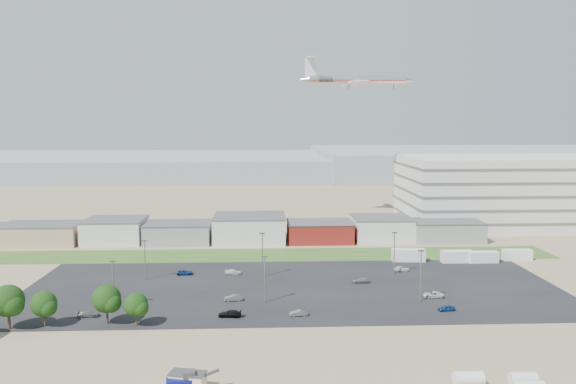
{
  "coord_description": "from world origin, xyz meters",
  "views": [
    {
      "loc": [
        -1.56,
        -102.86,
        36.78
      ],
      "look_at": [
        3.95,
        22.0,
        21.52
      ],
      "focal_mm": 35.0,
      "sensor_mm": 36.0,
      "label": 1
    }
  ],
  "objects": [
    {
      "name": "box_trailer_b",
      "position": [
        49.99,
        41.35,
        1.57
      ],
      "size": [
        8.41,
        2.79,
        3.13
      ],
      "primitive_type": null,
      "rotation": [
        0.0,
        0.0,
        0.02
      ],
      "color": "silver",
      "rests_on": "ground"
    },
    {
      "name": "box_trailer_a",
      "position": [
        37.34,
        43.17,
        1.65
      ],
      "size": [
        8.95,
        3.32,
        3.3
      ],
      "primitive_type": null,
      "rotation": [
        0.0,
        0.0,
        -0.07
      ],
      "color": "silver",
      "rests_on": "ground"
    },
    {
      "name": "box_trailer_c",
      "position": [
        56.89,
        40.9,
        1.47
      ],
      "size": [
        7.92,
        2.72,
        2.94
      ],
      "primitive_type": null,
      "rotation": [
        0.0,
        0.0,
        0.04
      ],
      "color": "silver",
      "rests_on": "ground"
    },
    {
      "name": "parked_car_2",
      "position": [
        34.48,
        2.82,
        0.57
      ],
      "size": [
        3.43,
        1.65,
        1.13
      ],
      "primitive_type": "imported",
      "rotation": [
        0.0,
        0.0,
        -1.47
      ],
      "color": "navy",
      "rests_on": "ground"
    },
    {
      "name": "parked_car_13",
      "position": [
        5.07,
        1.22,
        0.58
      ],
      "size": [
        3.6,
        1.53,
        1.15
      ],
      "primitive_type": "imported",
      "rotation": [
        0.0,
        0.0,
        -1.48
      ],
      "color": "#595B5E",
      "rests_on": "ground"
    },
    {
      "name": "tree_left",
      "position": [
        -47.48,
        -3.36,
        4.6
      ],
      "size": [
        6.14,
        6.14,
        9.2
      ],
      "primitive_type": null,
      "color": "black",
      "rests_on": "ground"
    },
    {
      "name": "lightpole_front_r",
      "position": [
        30.92,
        9.02,
        5.44
      ],
      "size": [
        1.28,
        0.53,
        10.87
      ],
      "primitive_type": null,
      "color": "slate",
      "rests_on": "ground"
    },
    {
      "name": "portable_shed",
      "position": [
        -12.22,
        -28.29,
        1.26
      ],
      "size": [
        5.49,
        3.71,
        2.53
      ],
      "primitive_type": null,
      "rotation": [
        0.0,
        0.0,
        -0.24
      ],
      "color": "beige",
      "rests_on": "ground"
    },
    {
      "name": "airliner",
      "position": [
        34.09,
        111.99,
        53.18
      ],
      "size": [
        45.02,
        31.02,
        13.18
      ],
      "primitive_type": null,
      "rotation": [
        0.0,
        0.0,
        0.01
      ],
      "color": "silver"
    },
    {
      "name": "parked_car_8",
      "position": [
        32.92,
        32.84,
        0.65
      ],
      "size": [
        3.92,
        1.82,
        1.3
      ],
      "primitive_type": "imported",
      "rotation": [
        0.0,
        0.0,
        1.65
      ],
      "color": "silver",
      "rests_on": "ground"
    },
    {
      "name": "lightpole_front_l",
      "position": [
        -31.63,
        7.28,
        4.88
      ],
      "size": [
        1.15,
        0.48,
        9.76
      ],
      "primitive_type": null,
      "color": "slate",
      "rests_on": "ground"
    },
    {
      "name": "parked_car_6",
      "position": [
        -9.06,
        31.81,
        0.59
      ],
      "size": [
        4.18,
        1.92,
        1.18
      ],
      "primitive_type": "imported",
      "rotation": [
        0.0,
        0.0,
        1.5
      ],
      "color": "silver",
      "rests_on": "ground"
    },
    {
      "name": "parked_car_10",
      "position": [
        -35.18,
        2.39,
        0.6
      ],
      "size": [
        4.24,
        1.94,
        1.2
      ],
      "primitive_type": "imported",
      "rotation": [
        0.0,
        0.0,
        1.63
      ],
      "color": "#595B5E",
      "rests_on": "ground"
    },
    {
      "name": "ground",
      "position": [
        0.0,
        0.0,
        0.0
      ],
      "size": [
        700.0,
        700.0,
        0.0
      ],
      "primitive_type": "plane",
      "color": "#887156",
      "rests_on": "ground"
    },
    {
      "name": "parking_garage",
      "position": [
        90.0,
        95.0,
        12.5
      ],
      "size": [
        80.0,
        40.0,
        25.0
      ],
      "primitive_type": "cube",
      "color": "silver",
      "rests_on": "ground"
    },
    {
      "name": "parked_car_4",
      "position": [
        -8.0,
        11.0,
        0.63
      ],
      "size": [
        3.93,
        1.66,
        1.26
      ],
      "primitive_type": "imported",
      "rotation": [
        0.0,
        0.0,
        -1.48
      ],
      "color": "#595B5E",
      "rests_on": "ground"
    },
    {
      "name": "parked_car_0",
      "position": [
        34.46,
        11.53,
        0.6
      ],
      "size": [
        4.42,
        2.28,
        1.19
      ],
      "primitive_type": "imported",
      "rotation": [
        0.0,
        0.0,
        -1.64
      ],
      "color": "silver",
      "rests_on": "ground"
    },
    {
      "name": "telehandler",
      "position": [
        -12.74,
        -29.05,
        1.52
      ],
      "size": [
        7.63,
        3.71,
        3.05
      ],
      "primitive_type": null,
      "rotation": [
        0.0,
        0.0,
        0.18
      ],
      "color": "#0C1061",
      "rests_on": "ground"
    },
    {
      "name": "tree_mid",
      "position": [
        -41.55,
        -2.42,
        3.74
      ],
      "size": [
        4.99,
        4.99,
        7.48
      ],
      "primitive_type": null,
      "color": "black",
      "rests_on": "ground"
    },
    {
      "name": "storage_tank_ne",
      "position": [
        34.84,
        -29.27,
        1.11
      ],
      "size": [
        3.74,
        1.91,
        2.23
      ],
      "primitive_type": null,
      "rotation": [
        0.0,
        0.0,
        -0.01
      ],
      "color": "silver",
      "rests_on": "ground"
    },
    {
      "name": "tree_right",
      "position": [
        -30.54,
        -1.43,
        4.18
      ],
      "size": [
        5.57,
        5.57,
        8.36
      ],
      "primitive_type": null,
      "color": "black",
      "rests_on": "ground"
    },
    {
      "name": "lightpole_back_r",
      "position": [
        30.34,
        30.15,
        5.25
      ],
      "size": [
        1.23,
        0.51,
        10.5
      ],
      "primitive_type": null,
      "color": "slate",
      "rests_on": "ground"
    },
    {
      "name": "lightpole_back_m",
      "position": [
        -1.89,
        29.45,
        5.37
      ],
      "size": [
        1.26,
        0.53,
        10.73
      ],
      "primitive_type": null,
      "color": "slate",
      "rests_on": "ground"
    },
    {
      "name": "box_trailer_d",
      "position": [
        67.12,
        43.01,
        1.45
      ],
      "size": [
        7.77,
        2.54,
        2.9
      ],
      "primitive_type": null,
      "rotation": [
        0.0,
        0.0,
        -0.02
      ],
      "color": "silver",
      "rests_on": "ground"
    },
    {
      "name": "grass_strip",
      "position": [
        0.0,
        52.0,
        0.01
      ],
      "size": [
        160.0,
        16.0,
        0.02
      ],
      "primitive_type": "cube",
      "color": "#2D531F",
      "rests_on": "ground"
    },
    {
      "name": "parking_lot",
      "position": [
        5.0,
        20.0,
        0.01
      ],
      "size": [
        120.0,
        50.0,
        0.01
      ],
      "primitive_type": "cube",
      "color": "black",
      "rests_on": "ground"
    },
    {
      "name": "parked_car_9",
      "position": [
        -20.91,
        31.97,
        0.56
      ],
      "size": [
        4.21,
        2.3,
        1.12
      ],
      "primitive_type": "imported",
      "rotation": [
        0.0,
        0.0,
        1.68
      ],
      "color": "navy",
      "rests_on": "ground"
    },
    {
      "name": "storage_tank_nw",
      "position": [
        27.05,
        -29.18,
        1.23
      ],
      "size": [
        4.11,
        2.06,
        2.46
      ],
      "primitive_type": null,
      "rotation": [
        0.0,
        0.0,
        0.0
      ],
      "color": "silver",
      "rests_on": "ground"
    },
    {
      "name": "lightpole_back_l",
      "position": [
        -29.64,
        28.11,
        4.73
      ],
      "size": [
        1.11,
        0.46,
        9.46
      ],
      "primitive_type": null,
      "color": "slate",
      "rests_on": "ground"
    },
    {
      "name": "parked_car_12",
      "position": [
        20.79,
        22.99,
        0.58
      ],
      "size": [
        4.0,
        1.63,
        1.16
      ],
      "primitive_type": "imported",
      "rotation": [
        0.0,
        0.0,
        -1.57
      ],
      "color": "#A5A5AA",
      "rests_on": "ground"
    },
    {
      "name": "building_row",
      "position": [
        -17.0,
        71.0,
        4.0
      ],
      "size": [
        170.0,
        20.0,
        8.0
      ],
      "primitive_type": null,
      "color": "silver",
      "rests_on": "ground"
    },
    {
      "name": "parked_car_3",
      "position": [
        -8.12,
        1.2,
        0.64
      ],
      "size": [
        4.61,
        2.31,
        1.28
      ],
      "primitive_type": "imported",
      "rotation": [
        0.0,
        0.0,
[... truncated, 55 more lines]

